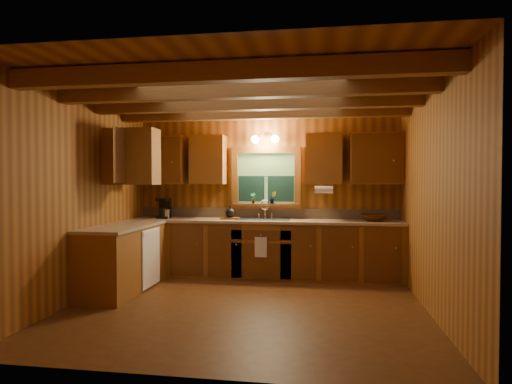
{
  "coord_description": "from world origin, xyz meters",
  "views": [
    {
      "loc": [
        0.9,
        -5.05,
        1.51
      ],
      "look_at": [
        0.0,
        0.8,
        1.35
      ],
      "focal_mm": 30.36,
      "sensor_mm": 36.0,
      "label": 1
    }
  ],
  "objects_px": {
    "sink": "(264,222)",
    "wicker_basket": "(374,218)",
    "cutting_board": "(230,218)",
    "coffee_maker": "(164,208)"
  },
  "relations": [
    {
      "from": "sink",
      "to": "wicker_basket",
      "type": "height_order",
      "value": "sink"
    },
    {
      "from": "sink",
      "to": "cutting_board",
      "type": "xyz_separation_m",
      "value": [
        -0.54,
        -0.01,
        0.06
      ]
    },
    {
      "from": "wicker_basket",
      "to": "sink",
      "type": "bearing_deg",
      "value": -179.49
    },
    {
      "from": "cutting_board",
      "to": "wicker_basket",
      "type": "xyz_separation_m",
      "value": [
        2.2,
        0.02,
        0.04
      ]
    },
    {
      "from": "sink",
      "to": "wicker_basket",
      "type": "bearing_deg",
      "value": 0.51
    },
    {
      "from": "coffee_maker",
      "to": "cutting_board",
      "type": "bearing_deg",
      "value": 1.56
    },
    {
      "from": "sink",
      "to": "cutting_board",
      "type": "relative_size",
      "value": 2.84
    },
    {
      "from": "sink",
      "to": "coffee_maker",
      "type": "distance_m",
      "value": 1.64
    },
    {
      "from": "cutting_board",
      "to": "wicker_basket",
      "type": "relative_size",
      "value": 0.72
    },
    {
      "from": "sink",
      "to": "wicker_basket",
      "type": "distance_m",
      "value": 1.67
    }
  ]
}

